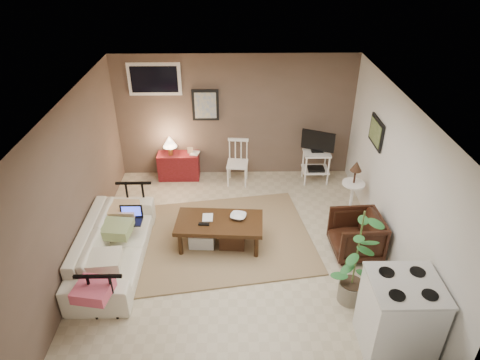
{
  "coord_description": "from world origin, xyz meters",
  "views": [
    {
      "loc": [
        -0.04,
        -5.1,
        4.31
      ],
      "look_at": [
        0.06,
        0.35,
        1.08
      ],
      "focal_mm": 32.0,
      "sensor_mm": 36.0,
      "label": 1
    }
  ],
  "objects_px": {
    "coffee_table": "(219,231)",
    "side_table": "(354,182)",
    "tv_stand": "(317,156)",
    "armchair": "(356,233)",
    "stove": "(399,316)",
    "spindle_chair": "(237,164)",
    "sofa": "(112,239)",
    "red_console": "(178,164)",
    "potted_plant": "(357,255)"
  },
  "relations": [
    {
      "from": "coffee_table",
      "to": "tv_stand",
      "type": "relative_size",
      "value": 1.29
    },
    {
      "from": "potted_plant",
      "to": "stove",
      "type": "xyz_separation_m",
      "value": [
        0.33,
        -0.74,
        -0.27
      ]
    },
    {
      "from": "spindle_chair",
      "to": "side_table",
      "type": "bearing_deg",
      "value": -29.41
    },
    {
      "from": "tv_stand",
      "to": "stove",
      "type": "relative_size",
      "value": 1.03
    },
    {
      "from": "armchair",
      "to": "spindle_chair",
      "type": "bearing_deg",
      "value": -144.09
    },
    {
      "from": "red_console",
      "to": "side_table",
      "type": "distance_m",
      "value": 3.37
    },
    {
      "from": "coffee_table",
      "to": "side_table",
      "type": "xyz_separation_m",
      "value": [
        2.25,
        0.85,
        0.35
      ]
    },
    {
      "from": "red_console",
      "to": "tv_stand",
      "type": "bearing_deg",
      "value": -3.63
    },
    {
      "from": "tv_stand",
      "to": "side_table",
      "type": "bearing_deg",
      "value": -68.96
    },
    {
      "from": "red_console",
      "to": "side_table",
      "type": "xyz_separation_m",
      "value": [
        3.1,
        -1.28,
        0.31
      ]
    },
    {
      "from": "tv_stand",
      "to": "potted_plant",
      "type": "xyz_separation_m",
      "value": [
        -0.05,
        -3.12,
        0.22
      ]
    },
    {
      "from": "coffee_table",
      "to": "stove",
      "type": "distance_m",
      "value": 2.84
    },
    {
      "from": "sofa",
      "to": "red_console",
      "type": "height_order",
      "value": "red_console"
    },
    {
      "from": "tv_stand",
      "to": "armchair",
      "type": "bearing_deg",
      "value": -83.48
    },
    {
      "from": "stove",
      "to": "spindle_chair",
      "type": "bearing_deg",
      "value": 114.93
    },
    {
      "from": "stove",
      "to": "armchair",
      "type": "bearing_deg",
      "value": 90.99
    },
    {
      "from": "sofa",
      "to": "armchair",
      "type": "distance_m",
      "value": 3.6
    },
    {
      "from": "side_table",
      "to": "sofa",
      "type": "bearing_deg",
      "value": -162.39
    },
    {
      "from": "spindle_chair",
      "to": "side_table",
      "type": "height_order",
      "value": "side_table"
    },
    {
      "from": "sofa",
      "to": "potted_plant",
      "type": "distance_m",
      "value": 3.42
    },
    {
      "from": "spindle_chair",
      "to": "armchair",
      "type": "relative_size",
      "value": 1.2
    },
    {
      "from": "tv_stand",
      "to": "armchair",
      "type": "relative_size",
      "value": 1.46
    },
    {
      "from": "side_table",
      "to": "stove",
      "type": "relative_size",
      "value": 1.0
    },
    {
      "from": "coffee_table",
      "to": "stove",
      "type": "height_order",
      "value": "stove"
    },
    {
      "from": "tv_stand",
      "to": "stove",
      "type": "distance_m",
      "value": 3.87
    },
    {
      "from": "tv_stand",
      "to": "stove",
      "type": "height_order",
      "value": "tv_stand"
    },
    {
      "from": "spindle_chair",
      "to": "stove",
      "type": "distance_m",
      "value": 4.24
    },
    {
      "from": "potted_plant",
      "to": "armchair",
      "type": "bearing_deg",
      "value": 73.0
    },
    {
      "from": "spindle_chair",
      "to": "potted_plant",
      "type": "distance_m",
      "value": 3.45
    },
    {
      "from": "red_console",
      "to": "potted_plant",
      "type": "bearing_deg",
      "value": -51.42
    },
    {
      "from": "side_table",
      "to": "tv_stand",
      "type": "bearing_deg",
      "value": 111.04
    },
    {
      "from": "sofa",
      "to": "tv_stand",
      "type": "bearing_deg",
      "value": -55.41
    },
    {
      "from": "red_console",
      "to": "coffee_table",
      "type": "bearing_deg",
      "value": -68.13
    },
    {
      "from": "sofa",
      "to": "side_table",
      "type": "relative_size",
      "value": 2.16
    },
    {
      "from": "sofa",
      "to": "armchair",
      "type": "relative_size",
      "value": 3.06
    },
    {
      "from": "red_console",
      "to": "side_table",
      "type": "bearing_deg",
      "value": -22.43
    },
    {
      "from": "spindle_chair",
      "to": "stove",
      "type": "relative_size",
      "value": 0.85
    },
    {
      "from": "sofa",
      "to": "armchair",
      "type": "height_order",
      "value": "sofa"
    },
    {
      "from": "tv_stand",
      "to": "stove",
      "type": "bearing_deg",
      "value": -85.92
    },
    {
      "from": "spindle_chair",
      "to": "stove",
      "type": "xyz_separation_m",
      "value": [
        1.79,
        -3.84,
        0.1
      ]
    },
    {
      "from": "potted_plant",
      "to": "stove",
      "type": "height_order",
      "value": "potted_plant"
    },
    {
      "from": "stove",
      "to": "tv_stand",
      "type": "bearing_deg",
      "value": 94.08
    },
    {
      "from": "coffee_table",
      "to": "armchair",
      "type": "distance_m",
      "value": 2.08
    },
    {
      "from": "red_console",
      "to": "armchair",
      "type": "relative_size",
      "value": 1.28
    },
    {
      "from": "armchair",
      "to": "potted_plant",
      "type": "bearing_deg",
      "value": -20.61
    },
    {
      "from": "potted_plant",
      "to": "sofa",
      "type": "bearing_deg",
      "value": 166.23
    },
    {
      "from": "side_table",
      "to": "potted_plant",
      "type": "distance_m",
      "value": 2.07
    },
    {
      "from": "spindle_chair",
      "to": "stove",
      "type": "height_order",
      "value": "stove"
    },
    {
      "from": "sofa",
      "to": "red_console",
      "type": "relative_size",
      "value": 2.4
    },
    {
      "from": "side_table",
      "to": "armchair",
      "type": "height_order",
      "value": "side_table"
    }
  ]
}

